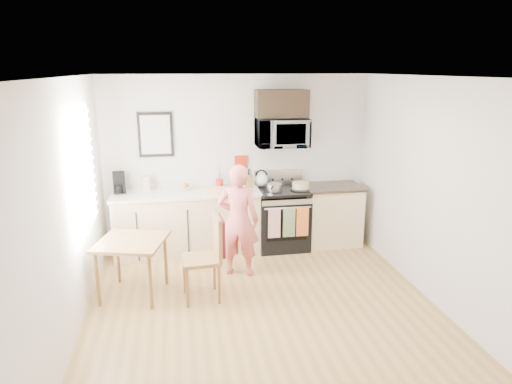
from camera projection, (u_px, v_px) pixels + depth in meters
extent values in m
plane|color=olive|center=(267.00, 316.00, 5.10)|extent=(4.60, 4.60, 0.00)
cube|color=silver|center=(238.00, 162.00, 6.94)|extent=(4.00, 0.04, 2.60)
cube|color=silver|center=(347.00, 322.00, 2.57)|extent=(4.00, 0.04, 2.60)
cube|color=silver|center=(66.00, 216.00, 4.43)|extent=(0.04, 4.60, 2.60)
cube|color=silver|center=(443.00, 196.00, 5.09)|extent=(0.04, 4.60, 2.60)
cube|color=white|center=(268.00, 77.00, 4.42)|extent=(4.00, 4.60, 0.04)
cube|color=white|center=(81.00, 172.00, 5.12)|extent=(0.02, 1.40, 1.50)
cube|color=white|center=(82.00, 172.00, 5.12)|extent=(0.01, 1.30, 1.40)
cube|color=tan|center=(188.00, 224.00, 6.75)|extent=(2.10, 0.60, 0.90)
cube|color=beige|center=(186.00, 193.00, 6.63)|extent=(2.14, 0.64, 0.04)
cube|color=tan|center=(331.00, 216.00, 7.12)|extent=(0.84, 0.60, 0.90)
cube|color=black|center=(333.00, 187.00, 7.00)|extent=(0.88, 0.64, 0.04)
cube|color=black|center=(282.00, 223.00, 6.98)|extent=(0.76, 0.65, 0.77)
cube|color=black|center=(287.00, 226.00, 6.67)|extent=(0.61, 0.02, 0.45)
cube|color=#AFAEB3|center=(287.00, 204.00, 6.58)|extent=(0.74, 0.02, 0.14)
cylinder|color=#AFAEB3|center=(288.00, 208.00, 6.55)|extent=(0.68, 0.02, 0.02)
cube|color=black|center=(282.00, 191.00, 6.85)|extent=(0.76, 0.65, 0.04)
cube|color=#AFAEB3|center=(279.00, 178.00, 7.07)|extent=(0.76, 0.08, 0.24)
cube|color=silver|center=(274.00, 223.00, 6.57)|extent=(0.18, 0.02, 0.44)
cube|color=#698055|center=(289.00, 222.00, 6.60)|extent=(0.18, 0.02, 0.44)
cube|color=#BB511C|center=(302.00, 222.00, 6.64)|extent=(0.18, 0.02, 0.44)
imported|color=#AFAEB3|center=(282.00, 133.00, 6.72)|extent=(0.76, 0.51, 0.42)
cube|color=black|center=(281.00, 104.00, 6.65)|extent=(0.76, 0.35, 0.40)
cube|color=black|center=(156.00, 135.00, 6.61)|extent=(0.50, 0.03, 0.65)
cube|color=beige|center=(156.00, 135.00, 6.59)|extent=(0.42, 0.01, 0.56)
cube|color=red|center=(241.00, 162.00, 6.94)|extent=(0.20, 0.02, 0.20)
imported|color=#E24D3E|center=(238.00, 220.00, 5.97)|extent=(0.63, 0.51, 1.51)
cube|color=brown|center=(131.00, 242.00, 5.41)|extent=(0.76, 0.76, 0.04)
cylinder|color=brown|center=(97.00, 280.00, 5.23)|extent=(0.04, 0.04, 0.67)
cylinder|color=brown|center=(150.00, 282.00, 5.18)|extent=(0.04, 0.04, 0.67)
cylinder|color=brown|center=(118.00, 258.00, 5.83)|extent=(0.04, 0.04, 0.67)
cylinder|color=brown|center=(166.00, 260.00, 5.78)|extent=(0.04, 0.04, 0.67)
cube|color=brown|center=(201.00, 260.00, 5.38)|extent=(0.46, 0.46, 0.04)
cube|color=brown|center=(218.00, 237.00, 5.35)|extent=(0.07, 0.44, 0.52)
cube|color=#500D1B|center=(220.00, 235.00, 5.36)|extent=(0.09, 0.39, 0.43)
cylinder|color=brown|center=(188.00, 288.00, 5.23)|extent=(0.03, 0.03, 0.48)
cylinder|color=brown|center=(219.00, 285.00, 5.32)|extent=(0.03, 0.03, 0.48)
cylinder|color=brown|center=(185.00, 275.00, 5.58)|extent=(0.03, 0.03, 0.48)
cylinder|color=brown|center=(214.00, 272.00, 5.66)|extent=(0.03, 0.03, 0.48)
cube|color=brown|center=(249.00, 181.00, 6.88)|extent=(0.10, 0.13, 0.19)
cylinder|color=red|center=(220.00, 183.00, 6.84)|extent=(0.11, 0.11, 0.14)
imported|color=white|center=(186.00, 188.00, 6.78)|extent=(0.25, 0.25, 0.05)
cube|color=tan|center=(146.00, 184.00, 6.63)|extent=(0.10, 0.10, 0.23)
cube|color=black|center=(119.00, 182.00, 6.57)|extent=(0.19, 0.23, 0.30)
cylinder|color=black|center=(119.00, 189.00, 6.50)|extent=(0.11, 0.11, 0.11)
cube|color=tan|center=(214.00, 191.00, 6.46)|extent=(0.33, 0.21, 0.11)
cylinder|color=black|center=(301.00, 189.00, 6.83)|extent=(0.31, 0.31, 0.02)
cylinder|color=tan|center=(301.00, 185.00, 6.82)|extent=(0.26, 0.26, 0.08)
sphere|color=white|center=(261.00, 180.00, 6.98)|extent=(0.21, 0.21, 0.21)
cone|color=white|center=(261.00, 173.00, 6.95)|extent=(0.07, 0.07, 0.07)
torus|color=black|center=(261.00, 176.00, 6.96)|extent=(0.19, 0.02, 0.19)
cylinder|color=#AFAEB3|center=(274.00, 187.00, 6.73)|extent=(0.22, 0.22, 0.11)
cylinder|color=black|center=(272.00, 187.00, 6.56)|extent=(0.09, 0.19, 0.02)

